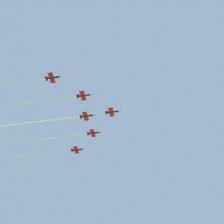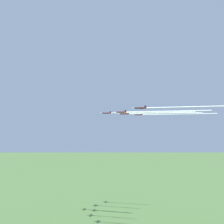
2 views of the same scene
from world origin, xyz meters
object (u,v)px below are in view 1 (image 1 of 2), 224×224
Objects in this scene: jet_port_inner at (57,137)px; jet_port_outer at (54,120)px; jet_starboard_outer at (45,153)px; jet_lead at (67,118)px; jet_center_rear at (3,85)px; jet_starboard_inner at (39,101)px.

jet_port_outer is (-3.46, -15.52, 0.40)m from jet_port_inner.
jet_starboard_outer reaches higher than jet_port_outer.
jet_port_inner is (-5.29, 18.70, -1.40)m from jet_lead.
jet_lead is 40.49m from jet_starboard_outer.
jet_center_rear reaches higher than jet_port_outer.
jet_lead is 1.04× the size of jet_starboard_inner.
jet_port_outer is 39.17m from jet_center_rear.
jet_port_outer is at bearing 27.02° from jet_starboard_outer.
jet_starboard_inner is at bearing 130.98° from jet_center_rear.
jet_port_outer is at bearing -90.00° from jet_lead.
jet_port_inner is 1.11× the size of jet_port_outer.
jet_port_outer is at bearing 162.55° from jet_starboard_inner.
jet_port_inner is at bearing 174.73° from jet_starboard_inner.
jet_center_rear is at bearing -6.36° from jet_starboard_outer.
jet_starboard_inner is at bearing -42.13° from jet_lead.
jet_port_inner is 31.74m from jet_starboard_inner.
jet_center_rear is (-41.23, -18.58, 1.32)m from jet_lead.
jet_port_inner is at bearing 41.67° from jet_starboard_outer.
jet_port_outer is (-8.75, 3.18, -1.00)m from jet_lead.
jet_center_rear is (-32.49, -21.75, 2.33)m from jet_port_outer.
jet_lead is 0.98× the size of jet_center_rear.
jet_port_inner is 0.87× the size of jet_center_rear.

